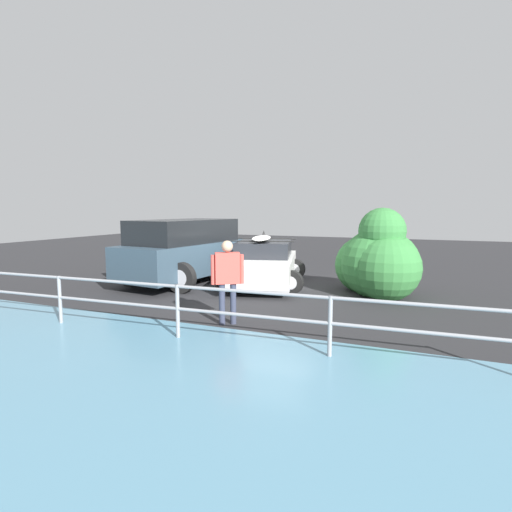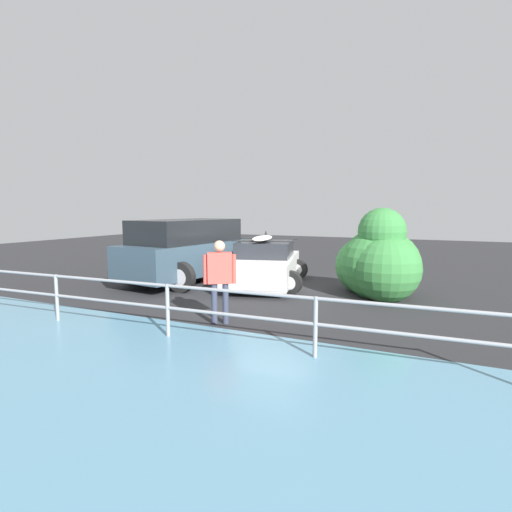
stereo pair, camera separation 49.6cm
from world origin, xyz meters
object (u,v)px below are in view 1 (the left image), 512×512
(suv_car, at_px, (185,250))
(person_bystander, at_px, (227,274))
(bush_near_left, at_px, (379,263))
(sedan_car, at_px, (264,264))

(suv_car, bearing_deg, person_bystander, 132.04)
(suv_car, relative_size, bush_near_left, 1.94)
(person_bystander, bearing_deg, suv_car, -47.96)
(sedan_car, xyz_separation_m, suv_car, (2.44, 0.50, 0.38))
(person_bystander, relative_size, bush_near_left, 0.67)
(sedan_car, distance_m, bush_near_left, 3.38)
(bush_near_left, bearing_deg, suv_car, 3.34)
(suv_car, relative_size, person_bystander, 2.88)
(sedan_car, relative_size, bush_near_left, 1.73)
(sedan_car, height_order, bush_near_left, bush_near_left)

